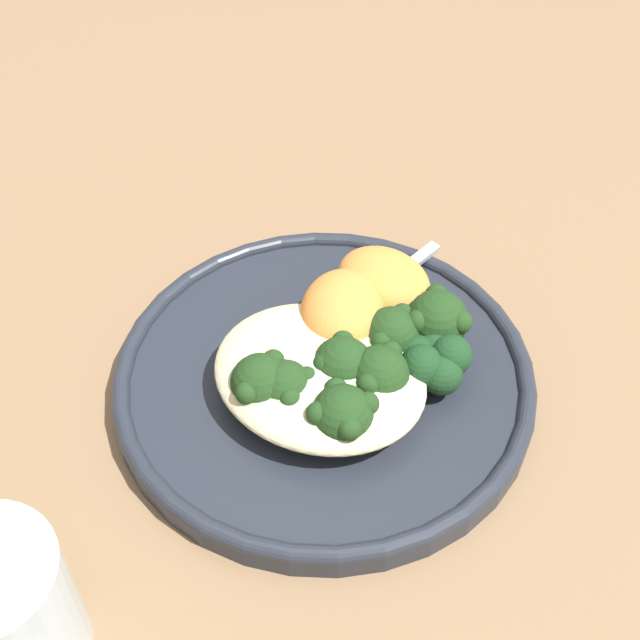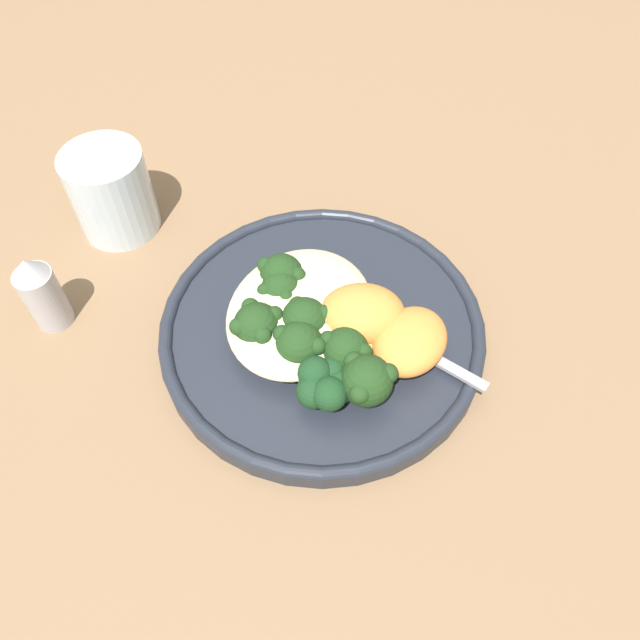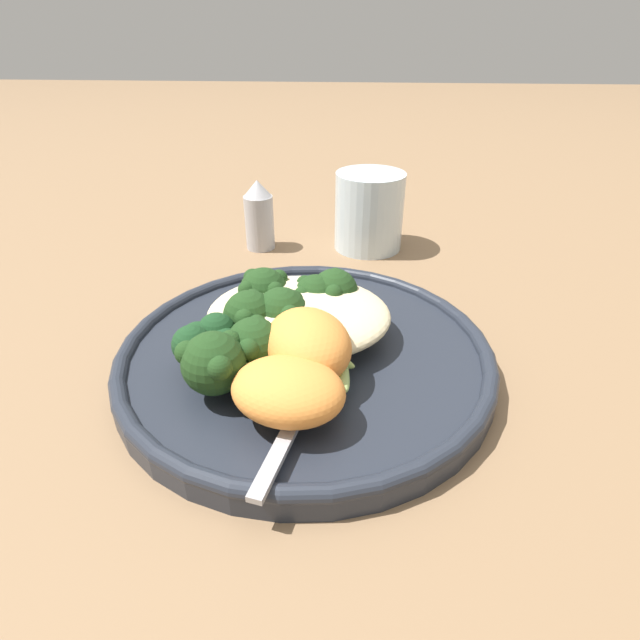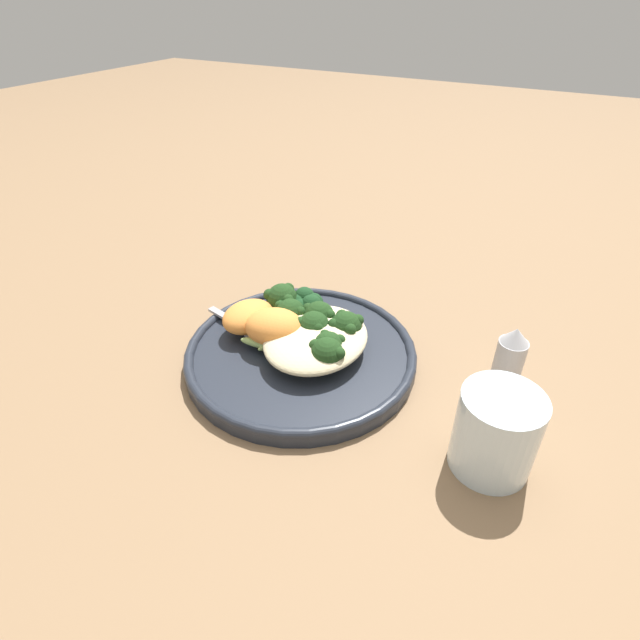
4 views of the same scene
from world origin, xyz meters
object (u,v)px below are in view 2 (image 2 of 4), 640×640
plate (322,328)px  sweet_potato_chunk_1 (410,341)px  broccoli_stalk_4 (307,341)px  broccoli_stalk_3 (313,319)px  broccoli_stalk_2 (269,324)px  salt_shaker (41,292)px  broccoli_stalk_0 (289,279)px  sweet_potato_chunk_0 (362,314)px  broccoli_stalk_5 (348,345)px  water_glass (111,192)px  kale_tuft (326,384)px  broccoli_stalk_6 (366,367)px  spoon (401,339)px  broccoli_stalk_1 (302,295)px  quinoa_mound (296,310)px

plate → sweet_potato_chunk_1: bearing=-92.0°
broccoli_stalk_4 → broccoli_stalk_3: bearing=-144.0°
broccoli_stalk_2 → salt_shaker: 0.20m
broccoli_stalk_0 → sweet_potato_chunk_0: 0.07m
broccoli_stalk_5 → water_glass: (0.07, 0.27, 0.00)m
sweet_potato_chunk_0 → kale_tuft: bearing=177.1°
broccoli_stalk_4 → sweet_potato_chunk_1: (0.03, -0.08, -0.00)m
broccoli_stalk_2 → salt_shaker: bearing=-27.1°
broccoli_stalk_3 → broccoli_stalk_6: broccoli_stalk_6 is taller
spoon → salt_shaker: (-0.08, 0.30, 0.01)m
broccoli_stalk_0 → kale_tuft: 0.11m
broccoli_stalk_5 → salt_shaker: (-0.05, 0.26, -0.00)m
broccoli_stalk_2 → spoon: bearing=160.0°
plate → kale_tuft: kale_tuft is taller
kale_tuft → broccoli_stalk_0: bearing=39.6°
plate → broccoli_stalk_1: size_ratio=2.25×
broccoli_stalk_4 → sweet_potato_chunk_0: (0.04, -0.03, 0.00)m
kale_tuft → spoon: (0.07, -0.04, -0.01)m
sweet_potato_chunk_1 → salt_shaker: (-0.07, 0.31, -0.00)m
water_glass → broccoli_stalk_2: bearing=-111.4°
broccoli_stalk_3 → sweet_potato_chunk_0: 0.04m
broccoli_stalk_4 → water_glass: size_ratio=1.17×
broccoli_stalk_0 → water_glass: (0.03, 0.20, 0.00)m
salt_shaker → broccoli_stalk_0: bearing=-63.8°
quinoa_mound → broccoli_stalk_3: broccoli_stalk_3 is taller
broccoli_stalk_4 → sweet_potato_chunk_1: broccoli_stalk_4 is taller
quinoa_mound → sweet_potato_chunk_1: (0.00, -0.10, 0.00)m
plate → quinoa_mound: quinoa_mound is taller
broccoli_stalk_3 → kale_tuft: bearing=75.1°
broccoli_stalk_0 → sweet_potato_chunk_0: (-0.01, -0.07, 0.00)m
broccoli_stalk_6 → salt_shaker: size_ratio=1.44×
kale_tuft → broccoli_stalk_1: bearing=35.4°
broccoli_stalk_0 → broccoli_stalk_5: 0.08m
plate → salt_shaker: bearing=108.1°
broccoli_stalk_2 → kale_tuft: broccoli_stalk_2 is taller
broccoli_stalk_1 → sweet_potato_chunk_1: bearing=159.7°
quinoa_mound → broccoli_stalk_3: size_ratio=1.76×
broccoli_stalk_6 → sweet_potato_chunk_1: bearing=125.3°
plate → broccoli_stalk_1: (0.01, 0.02, 0.03)m
broccoli_stalk_5 → kale_tuft: broccoli_stalk_5 is taller
sweet_potato_chunk_0 → salt_shaker: salt_shaker is taller
broccoli_stalk_2 → broccoli_stalk_6: bearing=134.3°
broccoli_stalk_2 → sweet_potato_chunk_0: (0.04, -0.07, 0.00)m
broccoli_stalk_2 → sweet_potato_chunk_1: (0.03, -0.11, -0.00)m
broccoli_stalk_3 → sweet_potato_chunk_1: bearing=139.9°
water_glass → salt_shaker: (-0.12, -0.01, -0.00)m
broccoli_stalk_0 → broccoli_stalk_2: size_ratio=0.96×
broccoli_stalk_3 → broccoli_stalk_6: 0.06m
water_glass → sweet_potato_chunk_0: bearing=-99.2°
broccoli_stalk_4 → kale_tuft: bearing=70.7°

